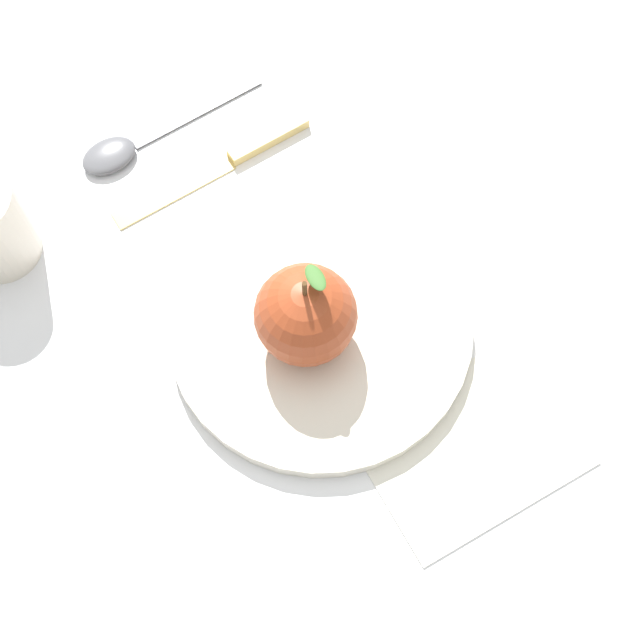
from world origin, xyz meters
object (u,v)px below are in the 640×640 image
dinner_plate (320,325)px  spoon (129,146)px  apple (306,315)px  linen_napkin (471,446)px  knife (231,159)px

dinner_plate → spoon: bearing=92.3°
dinner_plate → apple: 0.05m
spoon → linen_napkin: 0.38m
dinner_plate → apple: size_ratio=2.55×
apple → knife: (0.06, 0.17, -0.05)m
apple → spoon: 0.24m
dinner_plate → linen_napkin: dinner_plate is taller
knife → dinner_plate: bearing=-105.8°
apple → spoon: (0.01, 0.24, -0.05)m
dinner_plate → linen_napkin: 0.15m
dinner_plate → spoon: dinner_plate is taller
knife → apple: bearing=-110.3°
dinner_plate → apple: apple is taller
dinner_plate → spoon: (-0.01, 0.24, -0.00)m
dinner_plate → apple: (-0.01, -0.00, 0.05)m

